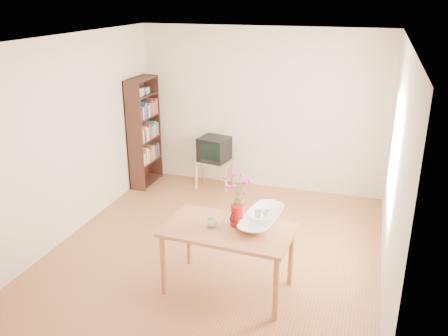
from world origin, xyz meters
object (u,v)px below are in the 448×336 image
(television, at_px, (214,149))
(table, at_px, (228,235))
(pitcher, at_px, (237,216))
(mug, at_px, (212,223))
(bowl, at_px, (262,201))

(television, bearing_deg, table, -57.32)
(pitcher, height_order, mug, pitcher)
(table, relative_size, pitcher, 6.11)
(bowl, xyz_separation_m, television, (-1.39, 2.51, -0.34))
(pitcher, bearing_deg, mug, -136.34)
(pitcher, distance_m, bowl, 0.31)
(mug, bearing_deg, television, -88.36)
(mug, relative_size, television, 0.22)
(bowl, relative_size, television, 1.02)
(bowl, bearing_deg, television, 118.94)
(table, relative_size, mug, 12.21)
(mug, height_order, television, television)
(table, xyz_separation_m, mug, (-0.18, -0.01, 0.13))
(mug, xyz_separation_m, bowl, (0.47, 0.26, 0.21))
(table, relative_size, television, 2.67)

